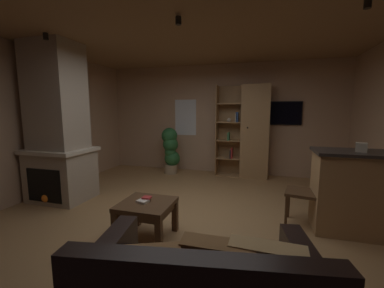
% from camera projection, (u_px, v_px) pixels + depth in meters
% --- Properties ---
extents(floor, '(5.76, 5.69, 0.02)m').
position_uv_depth(floor, '(184.00, 220.00, 3.49)').
color(floor, '#A37A4C').
rests_on(floor, ground).
extents(wall_back, '(5.88, 0.06, 2.68)m').
position_uv_depth(wall_back, '(219.00, 120.00, 6.04)').
color(wall_back, tan).
rests_on(wall_back, ground).
extents(wall_left, '(0.06, 5.69, 2.68)m').
position_uv_depth(wall_left, '(22.00, 124.00, 4.10)').
color(wall_left, tan).
rests_on(wall_left, ground).
extents(ceiling, '(5.76, 5.69, 0.02)m').
position_uv_depth(ceiling, '(183.00, 23.00, 3.12)').
color(ceiling, '#8E6B47').
extents(window_pane_back, '(0.57, 0.01, 0.91)m').
position_uv_depth(window_pane_back, '(185.00, 117.00, 6.24)').
color(window_pane_back, white).
extents(stone_fireplace, '(1.04, 0.83, 2.68)m').
position_uv_depth(stone_fireplace, '(58.00, 131.00, 4.13)').
color(stone_fireplace, tan).
rests_on(stone_fireplace, ground).
extents(bookshelf_cabinet, '(1.21, 0.41, 2.15)m').
position_uv_depth(bookshelf_cabinet, '(251.00, 132.00, 5.60)').
color(bookshelf_cabinet, '#A87F51').
rests_on(bookshelf_cabinet, ground).
extents(kitchen_bar_counter, '(1.49, 0.58, 1.06)m').
position_uv_depth(kitchen_bar_counter, '(377.00, 194.00, 2.98)').
color(kitchen_bar_counter, '#A87F51').
rests_on(kitchen_bar_counter, ground).
extents(tissue_box, '(0.15, 0.15, 0.11)m').
position_uv_depth(tissue_box, '(361.00, 147.00, 2.93)').
color(tissue_box, '#BFB299').
rests_on(tissue_box, kitchen_bar_counter).
extents(coffee_table, '(0.63, 0.60, 0.45)m').
position_uv_depth(coffee_table, '(147.00, 209.00, 2.95)').
color(coffee_table, '#4C331E').
rests_on(coffee_table, ground).
extents(table_book_0, '(0.15, 0.13, 0.03)m').
position_uv_depth(table_book_0, '(143.00, 201.00, 2.93)').
color(table_book_0, beige).
rests_on(table_book_0, coffee_table).
extents(table_book_1, '(0.11, 0.09, 0.02)m').
position_uv_depth(table_book_1, '(147.00, 198.00, 2.99)').
color(table_book_1, '#B22D2D').
rests_on(table_book_1, coffee_table).
extents(dining_chair, '(0.49, 0.49, 0.92)m').
position_uv_depth(dining_chair, '(309.00, 189.00, 3.22)').
color(dining_chair, '#4C331E').
rests_on(dining_chair, ground).
extents(potted_floor_plant, '(0.45, 0.42, 1.14)m').
position_uv_depth(potted_floor_plant, '(171.00, 149.00, 5.99)').
color(potted_floor_plant, '#9E896B').
rests_on(potted_floor_plant, ground).
extents(wall_mounted_tv, '(0.96, 0.06, 0.54)m').
position_uv_depth(wall_mounted_tv, '(280.00, 113.00, 5.57)').
color(wall_mounted_tv, black).
extents(track_light_spot_0, '(0.07, 0.07, 0.09)m').
position_uv_depth(track_light_spot_0, '(46.00, 36.00, 3.41)').
color(track_light_spot_0, black).
extents(track_light_spot_1, '(0.07, 0.07, 0.09)m').
position_uv_depth(track_light_spot_1, '(178.00, 21.00, 2.82)').
color(track_light_spot_1, black).
extents(track_light_spot_2, '(0.07, 0.07, 0.09)m').
position_uv_depth(track_light_spot_2, '(368.00, 4.00, 2.37)').
color(track_light_spot_2, black).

